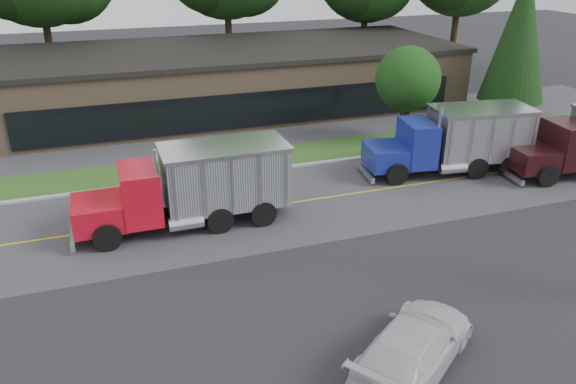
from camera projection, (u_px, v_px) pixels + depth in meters
name	position (u px, v px, depth m)	size (l,w,h in m)	color
ground	(362.00, 320.00, 17.92)	(140.00, 140.00, 0.00)	#323237
road	(275.00, 205.00, 25.68)	(60.00, 8.00, 0.02)	#515155
center_line	(275.00, 205.00, 25.68)	(60.00, 0.12, 0.01)	gold
curb	(251.00, 173.00, 29.30)	(60.00, 0.30, 0.12)	#9E9E99
grass_verge	(242.00, 161.00, 30.86)	(60.00, 3.40, 0.03)	#2C511B
far_parking	(222.00, 134.00, 35.17)	(60.00, 7.00, 0.02)	#515155
strip_mall	(229.00, 80.00, 40.12)	(32.00, 12.00, 4.00)	#8C7056
evergreen_right	(520.00, 34.00, 37.16)	(4.37, 4.37, 9.94)	#382619
tree_verge	(408.00, 82.00, 32.41)	(3.99, 3.75, 5.69)	#382619
dump_truck_red	(197.00, 184.00, 23.36)	(9.03, 2.68, 3.36)	black
dump_truck_blue	(458.00, 138.00, 28.77)	(8.75, 3.76, 3.36)	black
rally_car	(414.00, 345.00, 15.67)	(2.09, 5.14, 1.49)	silver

